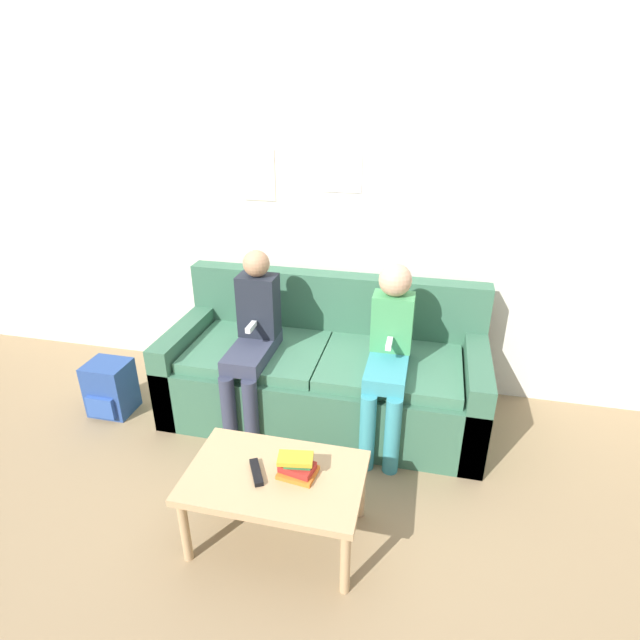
% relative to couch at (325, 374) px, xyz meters
% --- Properties ---
extents(ground_plane, '(10.00, 10.00, 0.00)m').
position_rel_couch_xyz_m(ground_plane, '(0.00, -0.54, -0.29)').
color(ground_plane, '#937A56').
extents(wall_back, '(8.00, 0.06, 2.60)m').
position_rel_couch_xyz_m(wall_back, '(-0.00, 0.51, 1.01)').
color(wall_back, silver).
rests_on(wall_back, ground_plane).
extents(couch, '(2.02, 0.84, 0.88)m').
position_rel_couch_xyz_m(couch, '(0.00, 0.00, 0.00)').
color(couch, '#38664C').
rests_on(couch, ground_plane).
extents(coffee_table, '(0.82, 0.52, 0.39)m').
position_rel_couch_xyz_m(coffee_table, '(0.00, -1.07, 0.05)').
color(coffee_table, tan).
rests_on(coffee_table, ground_plane).
extents(person_left, '(0.24, 0.57, 1.13)m').
position_rel_couch_xyz_m(person_left, '(-0.41, -0.20, 0.33)').
color(person_left, '#33384C').
rests_on(person_left, ground_plane).
extents(person_right, '(0.24, 0.57, 1.11)m').
position_rel_couch_xyz_m(person_right, '(0.42, -0.20, 0.34)').
color(person_right, teal).
rests_on(person_right, ground_plane).
extents(tv_remote, '(0.12, 0.17, 0.02)m').
position_rel_couch_xyz_m(tv_remote, '(-0.08, -1.09, 0.11)').
color(tv_remote, black).
rests_on(tv_remote, coffee_table).
extents(book_stack, '(0.19, 0.16, 0.10)m').
position_rel_couch_xyz_m(book_stack, '(0.10, -1.04, 0.14)').
color(book_stack, orange).
rests_on(book_stack, coffee_table).
extents(backpack, '(0.27, 0.27, 0.37)m').
position_rel_couch_xyz_m(backpack, '(-1.40, -0.32, -0.11)').
color(backpack, '#284789').
rests_on(backpack, ground_plane).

